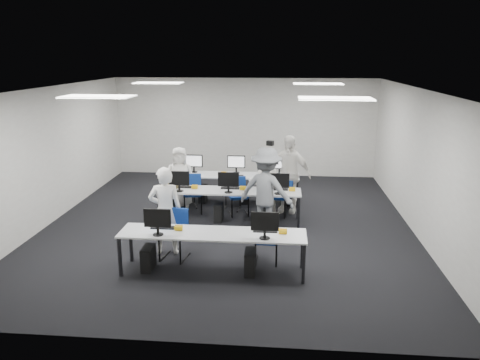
# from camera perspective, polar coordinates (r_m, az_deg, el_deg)

# --- Properties ---
(room) EXTENTS (9.00, 9.02, 3.00)m
(room) POSITION_cam_1_polar(r_m,az_deg,el_deg) (10.11, -1.45, 2.62)
(room) COLOR black
(room) RESTS_ON ground
(ceiling_panels) EXTENTS (5.20, 4.60, 0.02)m
(ceiling_panels) POSITION_cam_1_polar(r_m,az_deg,el_deg) (9.90, -1.51, 11.04)
(ceiling_panels) COLOR white
(ceiling_panels) RESTS_ON room
(desk_front) EXTENTS (3.20, 0.70, 0.73)m
(desk_front) POSITION_cam_1_polar(r_m,az_deg,el_deg) (8.07, -3.37, -6.75)
(desk_front) COLOR #ADAEB1
(desk_front) RESTS_ON ground
(desk_mid) EXTENTS (3.20, 0.70, 0.73)m
(desk_mid) POSITION_cam_1_polar(r_m,az_deg,el_deg) (10.51, -1.30, -1.51)
(desk_mid) COLOR #ADAEB1
(desk_mid) RESTS_ON ground
(desk_back) EXTENTS (3.20, 0.70, 0.73)m
(desk_back) POSITION_cam_1_polar(r_m,az_deg,el_deg) (11.85, -0.54, 0.41)
(desk_back) COLOR #ADAEB1
(desk_back) RESTS_ON ground
(equipment_front) EXTENTS (2.51, 0.41, 1.19)m
(equipment_front) POSITION_cam_1_polar(r_m,az_deg,el_deg) (8.21, -4.69, -8.84)
(equipment_front) COLOR #0E4AB7
(equipment_front) RESTS_ON desk_front
(equipment_mid) EXTENTS (2.91, 0.41, 1.19)m
(equipment_mid) POSITION_cam_1_polar(r_m,az_deg,el_deg) (10.61, -2.33, -3.18)
(equipment_mid) COLOR white
(equipment_mid) RESTS_ON desk_mid
(equipment_back) EXTENTS (2.91, 0.41, 1.19)m
(equipment_back) POSITION_cam_1_polar(r_m,az_deg,el_deg) (11.94, 0.38, -1.09)
(equipment_back) COLOR white
(equipment_back) RESTS_ON desk_back
(chair_0) EXTENTS (0.52, 0.56, 0.92)m
(chair_0) POSITION_cam_1_polar(r_m,az_deg,el_deg) (8.83, -7.98, -7.65)
(chair_0) COLOR navy
(chair_0) RESTS_ON ground
(chair_1) EXTENTS (0.42, 0.45, 0.84)m
(chair_1) POSITION_cam_1_polar(r_m,az_deg,el_deg) (8.63, 3.26, -8.27)
(chair_1) COLOR navy
(chair_1) RESTS_ON ground
(chair_2) EXTENTS (0.53, 0.56, 0.90)m
(chair_2) POSITION_cam_1_polar(r_m,az_deg,el_deg) (11.31, -5.76, -2.49)
(chair_2) COLOR navy
(chair_2) RESTS_ON ground
(chair_3) EXTENTS (0.54, 0.57, 0.88)m
(chair_3) POSITION_cam_1_polar(r_m,az_deg,el_deg) (11.07, -0.19, -2.83)
(chair_3) COLOR navy
(chair_3) RESTS_ON ground
(chair_4) EXTENTS (0.46, 0.50, 0.89)m
(chair_4) POSITION_cam_1_polar(r_m,az_deg,el_deg) (11.06, 4.52, -2.86)
(chair_4) COLOR navy
(chair_4) RESTS_ON ground
(chair_5) EXTENTS (0.55, 0.57, 0.86)m
(chair_5) POSITION_cam_1_polar(r_m,az_deg,el_deg) (11.68, -6.39, -1.99)
(chair_5) COLOR navy
(chair_5) RESTS_ON ground
(chair_6) EXTENTS (0.43, 0.47, 0.81)m
(chair_6) POSITION_cam_1_polar(r_m,az_deg,el_deg) (11.42, -1.06, -2.38)
(chair_6) COLOR navy
(chair_6) RESTS_ON ground
(chair_7) EXTENTS (0.49, 0.52, 0.81)m
(chair_7) POSITION_cam_1_polar(r_m,az_deg,el_deg) (11.33, 5.25, -2.59)
(chair_7) COLOR navy
(chair_7) RESTS_ON ground
(handbag) EXTENTS (0.45, 0.34, 0.33)m
(handbag) POSITION_cam_1_polar(r_m,az_deg,el_deg) (10.63, -8.20, -0.28)
(handbag) COLOR #9D8351
(handbag) RESTS_ON desk_mid
(student_0) EXTENTS (0.68, 0.50, 1.70)m
(student_0) POSITION_cam_1_polar(r_m,az_deg,el_deg) (8.87, -9.08, -3.74)
(student_0) COLOR silver
(student_0) RESTS_ON ground
(student_1) EXTENTS (0.77, 0.61, 1.55)m
(student_1) POSITION_cam_1_polar(r_m,az_deg,el_deg) (10.88, 3.00, -0.46)
(student_1) COLOR silver
(student_1) RESTS_ON ground
(student_2) EXTENTS (0.81, 0.59, 1.51)m
(student_2) POSITION_cam_1_polar(r_m,az_deg,el_deg) (11.55, -7.34, 0.28)
(student_2) COLOR silver
(student_2) RESTS_ON ground
(student_3) EXTENTS (1.18, 0.74, 1.87)m
(student_3) POSITION_cam_1_polar(r_m,az_deg,el_deg) (11.17, 5.89, 0.75)
(student_3) COLOR silver
(student_3) RESTS_ON ground
(photographer) EXTENTS (1.35, 1.04, 1.84)m
(photographer) POSITION_cam_1_polar(r_m,az_deg,el_deg) (9.81, 3.21, -1.30)
(photographer) COLOR slate
(photographer) RESTS_ON ground
(dslr_camera) EXTENTS (0.19, 0.22, 0.10)m
(dslr_camera) POSITION_cam_1_polar(r_m,az_deg,el_deg) (9.75, 3.69, 4.51)
(dslr_camera) COLOR black
(dslr_camera) RESTS_ON photographer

